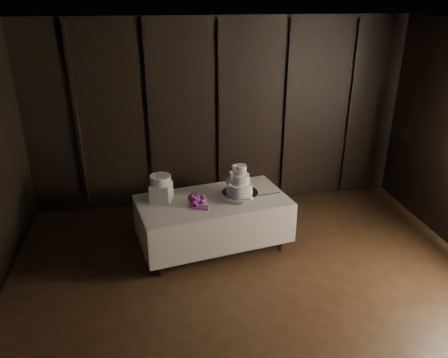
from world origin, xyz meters
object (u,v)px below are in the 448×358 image
(wedding_cake, at_px, (239,182))
(small_cake, at_px, (160,180))
(display_table, at_px, (213,222))
(box_pedestal, at_px, (161,192))
(cake_stand, at_px, (240,195))
(bouquet, at_px, (196,200))

(wedding_cake, relative_size, small_cake, 1.38)
(small_cake, bearing_deg, display_table, -6.34)
(small_cake, bearing_deg, box_pedestal, 0.00)
(display_table, height_order, box_pedestal, box_pedestal)
(wedding_cake, bearing_deg, cake_stand, 30.63)
(box_pedestal, bearing_deg, display_table, -6.34)
(wedding_cake, height_order, box_pedestal, wedding_cake)
(cake_stand, relative_size, small_cake, 1.73)
(display_table, height_order, small_cake, small_cake)
(display_table, xyz_separation_m, bouquet, (-0.24, -0.11, 0.41))
(bouquet, xyz_separation_m, box_pedestal, (-0.44, 0.19, 0.06))
(bouquet, bearing_deg, box_pedestal, 156.80)
(bouquet, bearing_deg, wedding_cake, 8.27)
(display_table, distance_m, box_pedestal, 0.83)
(wedding_cake, bearing_deg, display_table, 175.90)
(display_table, bearing_deg, wedding_cake, -15.89)
(small_cake, bearing_deg, bouquet, -23.20)
(cake_stand, xyz_separation_m, bouquet, (-0.61, -0.10, 0.02))
(display_table, relative_size, wedding_cake, 5.57)
(wedding_cake, bearing_deg, box_pedestal, 175.00)
(cake_stand, relative_size, box_pedestal, 1.86)
(cake_stand, bearing_deg, wedding_cake, -150.26)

